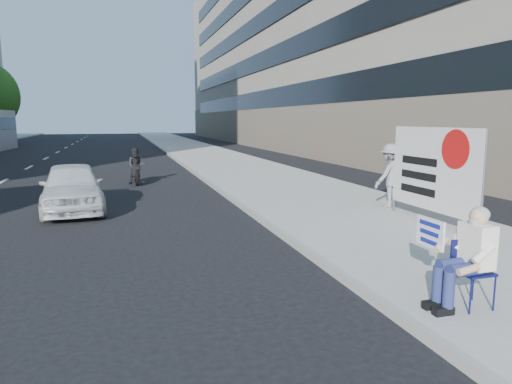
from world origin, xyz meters
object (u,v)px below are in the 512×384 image
object	(u,v)px
jogger	(390,175)
white_sedan_near	(72,187)
motorcycle	(136,168)
protest_banner	(433,169)
seated_protester	(466,252)

from	to	relation	value
jogger	white_sedan_near	distance (m)	8.78
jogger	motorcycle	world-z (taller)	jogger
protest_banner	white_sedan_near	xyz separation A→B (m)	(-8.13, 4.73, -0.73)
seated_protester	motorcycle	xyz separation A→B (m)	(-3.52, 14.02, -0.24)
seated_protester	protest_banner	xyz separation A→B (m)	(2.70, 4.18, 0.53)
motorcycle	jogger	bearing A→B (deg)	-46.01
motorcycle	seated_protester	bearing A→B (deg)	-71.44
seated_protester	white_sedan_near	size ratio (longest dim) A/B	0.33
seated_protester	protest_banner	bearing A→B (deg)	57.10
white_sedan_near	motorcycle	bearing A→B (deg)	64.29
seated_protester	white_sedan_near	distance (m)	10.43
jogger	protest_banner	size ratio (longest dim) A/B	0.57
white_sedan_near	motorcycle	xyz separation A→B (m)	(1.91, 5.11, -0.04)
jogger	protest_banner	xyz separation A→B (m)	(-0.22, -2.04, 0.39)
protest_banner	white_sedan_near	world-z (taller)	protest_banner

